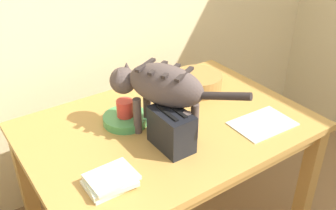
# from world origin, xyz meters

# --- Properties ---
(dining_table) EXTENTS (1.30, 0.91, 0.74)m
(dining_table) POSITION_xyz_m (0.08, 1.42, 0.66)
(dining_table) COLOR #B2833E
(dining_table) RESTS_ON ground_plane
(cat) EXTENTS (0.34, 0.58, 0.34)m
(cat) POSITION_xyz_m (0.00, 1.38, 0.98)
(cat) COLOR #4F423D
(cat) RESTS_ON dining_table
(saucer_bowl) EXTENTS (0.21, 0.21, 0.04)m
(saucer_bowl) POSITION_xyz_m (-0.08, 1.54, 0.76)
(saucer_bowl) COLOR #469550
(saucer_bowl) RESTS_ON dining_table
(coffee_mug) EXTENTS (0.12, 0.08, 0.08)m
(coffee_mug) POSITION_xyz_m (-0.08, 1.54, 0.82)
(coffee_mug) COLOR red
(coffee_mug) RESTS_ON saucer_bowl
(magazine) EXTENTS (0.29, 0.21, 0.01)m
(magazine) POSITION_xyz_m (0.44, 1.17, 0.75)
(magazine) COLOR beige
(magazine) RESTS_ON dining_table
(book_stack) EXTENTS (0.19, 0.16, 0.05)m
(book_stack) POSITION_xyz_m (-0.34, 1.20, 0.77)
(book_stack) COLOR beige
(book_stack) RESTS_ON dining_table
(wicker_basket) EXTENTS (0.26, 0.26, 0.09)m
(wicker_basket) POSITION_xyz_m (0.40, 1.61, 0.79)
(wicker_basket) COLOR olive
(wicker_basket) RESTS_ON dining_table
(toaster) EXTENTS (0.12, 0.20, 0.18)m
(toaster) POSITION_xyz_m (-0.01, 1.27, 0.83)
(toaster) COLOR black
(toaster) RESTS_ON dining_table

